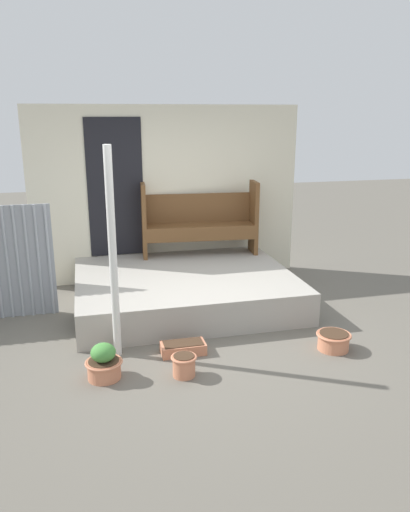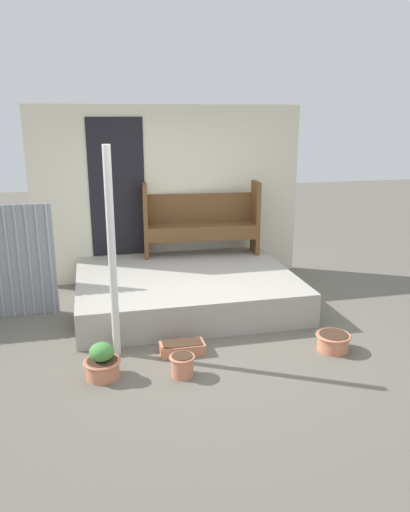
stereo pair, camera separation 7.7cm
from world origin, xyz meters
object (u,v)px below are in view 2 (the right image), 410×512
at_px(support_post, 112,255).
at_px(bench, 201,219).
at_px(flower_pot_right, 333,341).
at_px(planter_box_rect, 182,348).
at_px(flower_pot_left, 102,363).
at_px(flower_pot_middle, 182,364).

distance_m(support_post, bench, 2.61).
relative_size(flower_pot_right, planter_box_rect, 0.80).
bearing_deg(support_post, flower_pot_left, -109.02).
bearing_deg(support_post, planter_box_rect, -12.17).
relative_size(support_post, bench, 1.26).
relative_size(bench, planter_box_rect, 3.67).
height_order(support_post, bench, support_post).
bearing_deg(flower_pot_left, flower_pot_right, 0.70).
height_order(bench, flower_pot_middle, bench).
bearing_deg(flower_pot_left, flower_pot_middle, -10.50).
bearing_deg(bench, flower_pot_middle, -101.27).
bearing_deg(flower_pot_middle, flower_pot_left, 169.50).
relative_size(flower_pot_left, flower_pot_right, 0.96).
distance_m(support_post, flower_pot_left, 1.07).
bearing_deg(flower_pot_right, support_post, 168.98).
bearing_deg(planter_box_rect, flower_pot_right, -10.53).
xyz_separation_m(bench, flower_pot_left, (-1.58, -2.67, -0.80)).
height_order(flower_pot_left, planter_box_rect, flower_pot_left).
height_order(flower_pot_middle, planter_box_rect, flower_pot_middle).
bearing_deg(flower_pot_middle, support_post, 134.03).
relative_size(bench, flower_pot_middle, 6.74).
xyz_separation_m(flower_pot_left, flower_pot_middle, (0.76, -0.14, -0.04)).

